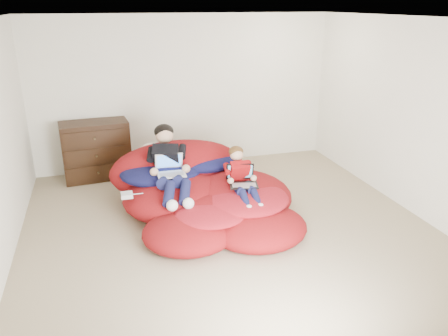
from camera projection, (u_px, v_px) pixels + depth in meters
room_shell at (229, 213)px, 5.40m from camera, size 5.10×5.10×2.77m
dresser at (96, 150)px, 6.90m from camera, size 1.07×0.62×0.92m
beanbag_pile at (203, 193)px, 5.82m from camera, size 2.38×2.44×0.91m
cream_pillow at (153, 152)px, 6.34m from camera, size 0.43×0.27×0.27m
older_boy at (169, 162)px, 5.70m from camera, size 0.46×1.24×0.78m
younger_boy at (241, 175)px, 5.56m from camera, size 0.27×0.88×0.59m
laptop_white at (170, 168)px, 5.65m from camera, size 0.37×0.37×0.25m
laptop_black at (242, 179)px, 5.54m from camera, size 0.40×0.40×0.25m
power_adapter at (127, 195)px, 5.40m from camera, size 0.15×0.15×0.05m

